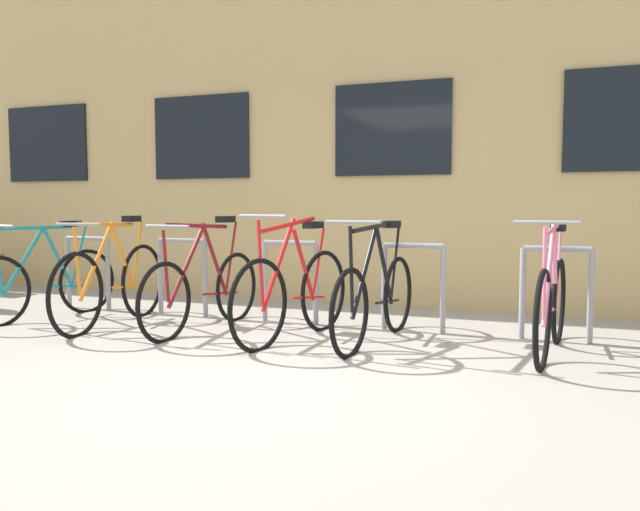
# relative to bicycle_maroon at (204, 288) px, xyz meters

# --- Properties ---
(ground_plane) EXTENTS (42.00, 42.00, 0.00)m
(ground_plane) POSITION_rel_bicycle_maroon_xyz_m (1.28, -1.31, -0.38)
(ground_plane) COLOR #9E998E
(storefront_building) EXTENTS (28.00, 7.38, 4.97)m
(storefront_building) POSITION_rel_bicycle_maroon_xyz_m (1.28, 5.56, 2.10)
(storefront_building) COLOR tan
(storefront_building) RESTS_ON ground
(bike_rack) EXTENTS (6.58, 0.05, 0.80)m
(bike_rack) POSITION_rel_bicycle_maroon_xyz_m (1.20, 0.59, 0.10)
(bike_rack) COLOR gray
(bike_rack) RESTS_ON ground
(bicycle_maroon) EXTENTS (0.44, 1.78, 1.05)m
(bicycle_maroon) POSITION_rel_bicycle_maroon_xyz_m (0.00, 0.00, 0.00)
(bicycle_maroon) COLOR black
(bicycle_maroon) RESTS_ON ground
(bicycle_black) EXTENTS (0.44, 1.78, 1.04)m
(bicycle_black) POSITION_rel_bicycle_maroon_xyz_m (1.61, 0.03, 0.00)
(bicycle_black) COLOR black
(bicycle_black) RESTS_ON ground
(bicycle_pink) EXTENTS (0.44, 1.68, 1.05)m
(bicycle_pink) POSITION_rel_bicycle_maroon_xyz_m (2.97, 0.09, 0.01)
(bicycle_pink) COLOR black
(bicycle_pink) RESTS_ON ground
(bicycle_red) EXTENTS (0.49, 1.69, 1.08)m
(bicycle_red) POSITION_rel_bicycle_maroon_xyz_m (0.92, -0.09, 0.02)
(bicycle_red) COLOR black
(bicycle_red) RESTS_ON ground
(bicycle_orange) EXTENTS (0.44, 1.82, 1.05)m
(bicycle_orange) POSITION_rel_bicycle_maroon_xyz_m (-0.93, -0.10, 0.02)
(bicycle_orange) COLOR black
(bicycle_orange) RESTS_ON ground
(bicycle_teal) EXTENTS (0.51, 1.65, 0.99)m
(bicycle_teal) POSITION_rel_bicycle_maroon_xyz_m (-1.78, -0.06, -0.01)
(bicycle_teal) COLOR black
(bicycle_teal) RESTS_ON ground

